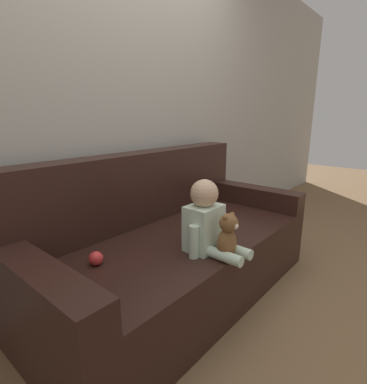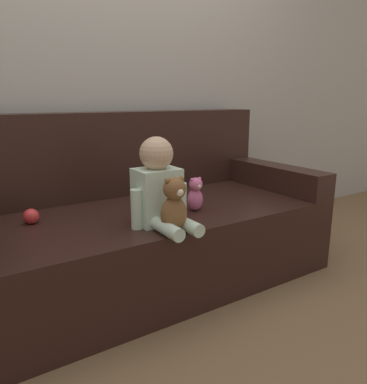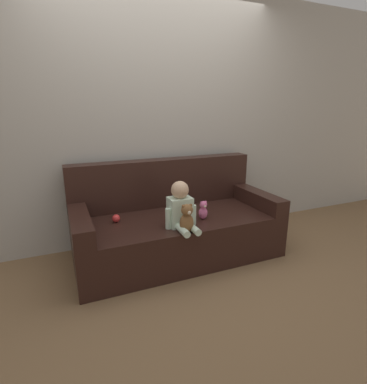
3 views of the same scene
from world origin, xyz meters
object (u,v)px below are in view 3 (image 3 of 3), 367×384
at_px(teddy_bear_brown, 187,218).
at_px(toy_ball, 116,218).
at_px(couch, 175,224).
at_px(plush_toy_side, 203,210).
at_px(person_baby, 181,208).

xyz_separation_m(teddy_bear_brown, toy_ball, (-0.50, 0.46, -0.09)).
height_order(couch, plush_toy_side, couch).
bearing_deg(person_baby, plush_toy_side, 17.51).
bearing_deg(toy_ball, plush_toy_side, -17.53).
distance_m(person_baby, plush_toy_side, 0.28).
xyz_separation_m(person_baby, toy_ball, (-0.50, 0.32, -0.13)).
relative_size(teddy_bear_brown, toy_ball, 3.47).
xyz_separation_m(couch, plush_toy_side, (0.19, -0.25, 0.20)).
bearing_deg(teddy_bear_brown, plush_toy_side, 39.89).
xyz_separation_m(person_baby, teddy_bear_brown, (-0.01, -0.14, -0.04)).
relative_size(couch, teddy_bear_brown, 7.82).
distance_m(couch, person_baby, 0.44).
height_order(couch, teddy_bear_brown, couch).
height_order(couch, toy_ball, couch).
bearing_deg(toy_ball, teddy_bear_brown, -43.00).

